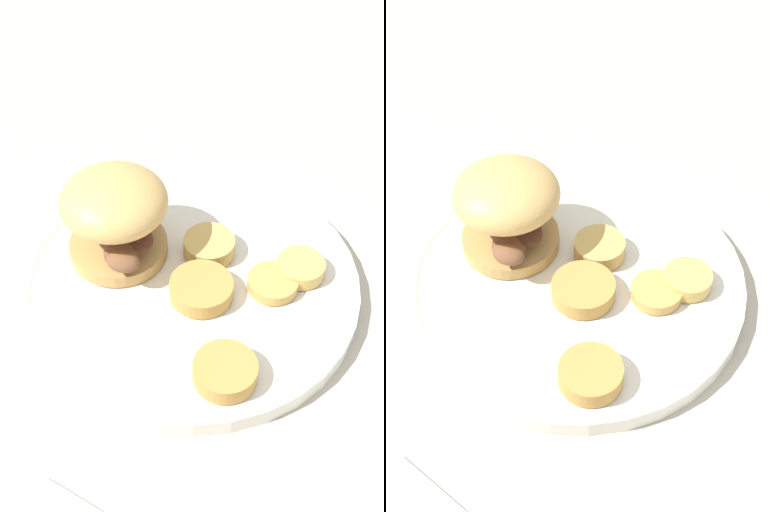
% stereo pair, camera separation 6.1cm
% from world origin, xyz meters
% --- Properties ---
extents(ground_plane, '(4.00, 4.00, 0.00)m').
position_xyz_m(ground_plane, '(0.00, 0.00, 0.00)').
color(ground_plane, '#B2A899').
extents(dinner_plate, '(0.29, 0.29, 0.02)m').
position_xyz_m(dinner_plate, '(0.00, 0.00, 0.01)').
color(dinner_plate, white).
rests_on(dinner_plate, ground_plane).
extents(sandwich, '(0.09, 0.10, 0.08)m').
position_xyz_m(sandwich, '(-0.03, 0.07, 0.06)').
color(sandwich, tan).
rests_on(sandwich, dinner_plate).
extents(potato_round_0, '(0.05, 0.05, 0.02)m').
position_xyz_m(potato_round_0, '(-0.01, -0.02, 0.03)').
color(potato_round_0, '#BC8942').
rests_on(potato_round_0, dinner_plate).
extents(potato_round_1, '(0.05, 0.05, 0.02)m').
position_xyz_m(potato_round_1, '(-0.06, -0.09, 0.03)').
color(potato_round_1, '#BC8942').
rests_on(potato_round_1, dinner_plate).
extents(potato_round_2, '(0.05, 0.05, 0.02)m').
position_xyz_m(potato_round_2, '(0.03, 0.01, 0.03)').
color(potato_round_2, tan).
rests_on(potato_round_2, dinner_plate).
extents(potato_round_3, '(0.04, 0.04, 0.01)m').
position_xyz_m(potato_round_3, '(0.07, -0.07, 0.03)').
color(potato_round_3, tan).
rests_on(potato_round_3, dinner_plate).
extents(potato_round_4, '(0.04, 0.04, 0.01)m').
position_xyz_m(potato_round_4, '(0.04, -0.06, 0.02)').
color(potato_round_4, tan).
rests_on(potato_round_4, dinner_plate).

